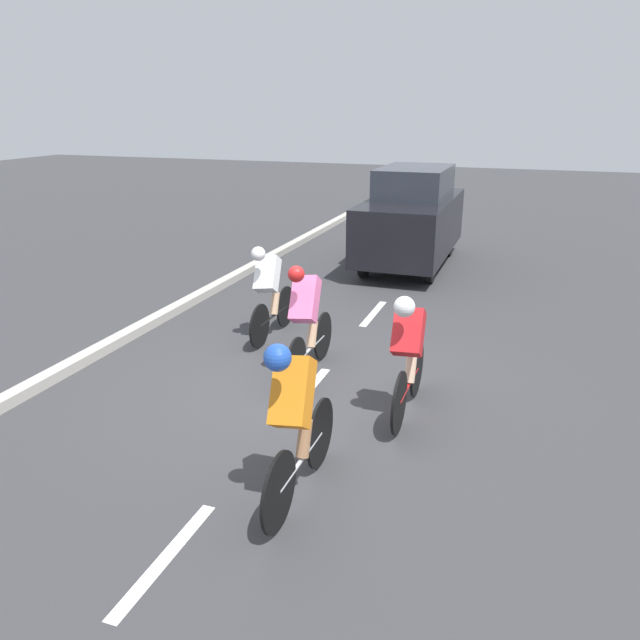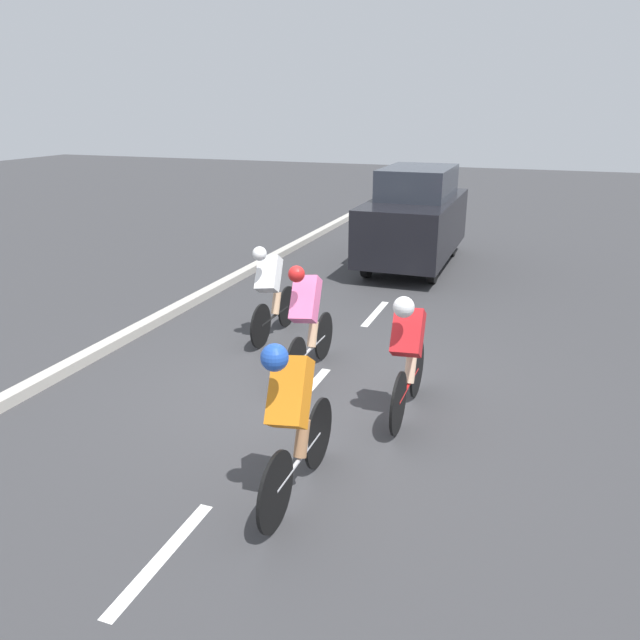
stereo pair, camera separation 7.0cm
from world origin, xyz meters
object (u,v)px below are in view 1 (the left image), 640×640
Objects in this scene: cyclist_pink at (307,317)px; cyclist_orange at (295,416)px; cyclist_red at (408,352)px; support_car at (412,217)px; cyclist_white at (269,290)px.

cyclist_orange is at bearing 108.41° from cyclist_pink.
cyclist_pink is 1.01× the size of cyclist_red.
cyclist_pink is at bearing -25.63° from cyclist_red.
cyclist_orange is at bearing 95.09° from support_car.
cyclist_pink is at bearing 89.32° from support_car.
cyclist_orange is 1.03× the size of cyclist_red.
cyclist_white is at bearing 78.22° from support_car.
cyclist_white is (1.87, -3.69, -0.07)m from cyclist_orange.
cyclist_red is (-0.60, -1.89, -0.05)m from cyclist_orange.
support_car is at bearing -101.78° from cyclist_white.
cyclist_red is 7.11m from support_car.
support_car is (-1.08, -5.18, 0.30)m from cyclist_white.
cyclist_pink reaches higher than cyclist_white.
cyclist_white is 0.41× the size of support_car.
cyclist_white is 0.96× the size of cyclist_pink.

